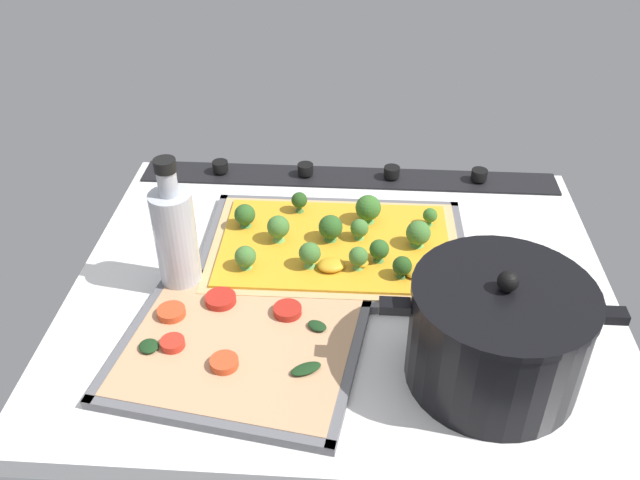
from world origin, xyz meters
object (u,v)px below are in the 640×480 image
object	(u,v)px
oil_bottle	(176,238)
broccoli_pizza	(336,243)
baking_tray_back	(241,349)
veggie_pizza_back	(238,343)
cooking_pot	(497,334)
baking_tray_front	(335,251)

from	to	relation	value
oil_bottle	broccoli_pizza	bearing A→B (deg)	-157.30
oil_bottle	baking_tray_back	bearing A→B (deg)	129.67
veggie_pizza_back	oil_bottle	size ratio (longest dim) A/B	1.51
broccoli_pizza	veggie_pizza_back	xyz separation A→B (cm)	(11.42, 21.08, -0.87)
cooking_pot	baking_tray_front	bearing A→B (deg)	-49.74
baking_tray_front	cooking_pot	distance (cm)	31.42
veggie_pizza_back	oil_bottle	bearing A→B (deg)	-50.44
baking_tray_back	veggie_pizza_back	world-z (taller)	veggie_pizza_back
broccoli_pizza	cooking_pot	world-z (taller)	cooking_pot
baking_tray_front	broccoli_pizza	bearing A→B (deg)	148.05
baking_tray_front	baking_tray_back	world-z (taller)	same
veggie_pizza_back	cooking_pot	bearing A→B (deg)	175.79
broccoli_pizza	veggie_pizza_back	distance (cm)	23.99
broccoli_pizza	oil_bottle	distance (cm)	24.08
veggie_pizza_back	broccoli_pizza	bearing A→B (deg)	-118.44
baking_tray_front	veggie_pizza_back	size ratio (longest dim) A/B	1.29
baking_tray_back	veggie_pizza_back	xyz separation A→B (cm)	(0.30, -0.31, 0.69)
baking_tray_front	oil_bottle	size ratio (longest dim) A/B	1.96
veggie_pizza_back	oil_bottle	world-z (taller)	oil_bottle
broccoli_pizza	oil_bottle	xyz separation A→B (cm)	(21.42, 8.96, 6.36)
baking_tray_front	cooking_pot	xyz separation A→B (cm)	(-19.88, 23.48, 6.38)
baking_tray_back	cooking_pot	bearing A→B (deg)	176.32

